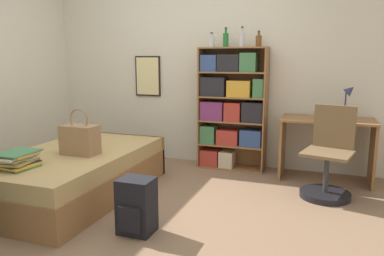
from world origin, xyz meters
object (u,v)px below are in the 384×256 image
object	(u,v)px
bottle_green	(212,42)
bottle_brown	(226,40)
backpack	(136,206)
bookcase	(230,108)
bottle_blue	(259,41)
handbag	(80,139)
bottle_clear	(242,39)
desk_chair	(328,168)
desk	(327,138)
bed	(76,173)
desk_lamp	(349,96)
book_stack_on_bed	(17,160)

from	to	relation	value
bottle_green	bottle_brown	bearing A→B (deg)	13.52
backpack	bottle_brown	bearing A→B (deg)	85.07
bookcase	bottle_blue	size ratio (longest dim) A/B	8.15
handbag	bottle_green	bearing A→B (deg)	60.16
bottle_clear	desk_chair	bearing A→B (deg)	-30.91
bookcase	desk	bearing A→B (deg)	-5.26
backpack	bottle_green	bearing A→B (deg)	89.75
handbag	bottle_blue	size ratio (longest dim) A/B	2.43
bottle_blue	handbag	bearing A→B (deg)	-133.31
desk_chair	backpack	xyz separation A→B (m)	(-1.45, -1.40, -0.07)
bottle_brown	bottle_clear	size ratio (longest dim) A/B	1.00
backpack	desk_chair	bearing A→B (deg)	43.87
bookcase	bottle_clear	distance (m)	0.86
bed	bottle_blue	world-z (taller)	bottle_blue
handbag	bottle_clear	world-z (taller)	bottle_clear
desk	desk_lamp	bearing A→B (deg)	4.38
bed	bottle_brown	bearing A→B (deg)	51.82
desk	backpack	distance (m)	2.43
bed	bottle_green	world-z (taller)	bottle_green
bottle_blue	desk	world-z (taller)	bottle_blue
book_stack_on_bed	bottle_green	world-z (taller)	bottle_green
desk	bottle_blue	bearing A→B (deg)	173.08
bottle_brown	bottle_clear	xyz separation A→B (m)	(0.21, -0.05, 0.00)
desk_lamp	bottle_brown	bearing A→B (deg)	175.55
bottle_green	bottle_blue	world-z (taller)	bottle_blue
desk	backpack	world-z (taller)	desk
bottle_clear	desk	bearing A→B (deg)	-4.57
bed	book_stack_on_bed	distance (m)	0.73
handbag	desk	size ratio (longest dim) A/B	0.45
desk_lamp	desk_chair	xyz separation A→B (m)	(-0.18, -0.57, -0.70)
bookcase	desk_lamp	size ratio (longest dim) A/B	3.78
bottle_brown	bottle_blue	distance (m)	0.41
book_stack_on_bed	bottle_clear	size ratio (longest dim) A/B	1.58
bottle_clear	desk_chair	xyz separation A→B (m)	(1.06, -0.63, -1.33)
bookcase	desk_lamp	bearing A→B (deg)	-3.84
bookcase	desk_chair	distance (m)	1.45
bed	bottle_blue	size ratio (longest dim) A/B	10.50
bottle_blue	book_stack_on_bed	bearing A→B (deg)	-128.49
bottle_brown	bottle_clear	world-z (taller)	same
bookcase	bottle_green	size ratio (longest dim) A/B	8.52
handbag	bottle_green	world-z (taller)	bottle_green
bottle_blue	backpack	size ratio (longest dim) A/B	0.41
bottle_brown	bottle_blue	size ratio (longest dim) A/B	1.28
desk_lamp	backpack	size ratio (longest dim) A/B	0.89
bookcase	bottle_brown	size ratio (longest dim) A/B	6.38
book_stack_on_bed	bottle_blue	world-z (taller)	bottle_blue
handbag	book_stack_on_bed	size ratio (longest dim) A/B	1.20
handbag	bottle_clear	size ratio (longest dim) A/B	1.90
bed	bookcase	xyz separation A→B (m)	(1.27, 1.49, 0.56)
bed	desk_lamp	world-z (taller)	desk_lamp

